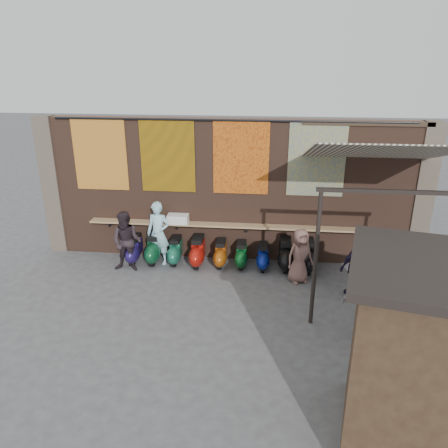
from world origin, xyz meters
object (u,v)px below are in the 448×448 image
(scooter_stool_2, at_px, (176,251))
(shopper_navy, at_px, (356,267))
(scooter_stool_8, at_px, (308,256))
(shopper_tan, at_px, (300,256))
(scooter_stool_4, at_px, (221,254))
(scooter_stool_1, at_px, (154,248))
(diner_left, at_px, (158,233))
(scooter_stool_3, at_px, (198,252))
(scooter_stool_5, at_px, (241,255))
(scooter_stool_6, at_px, (263,257))
(shelf_box, at_px, (178,219))
(scooter_stool_7, at_px, (285,254))
(scooter_stool_0, at_px, (135,249))
(diner_right, at_px, (127,242))
(shopper_grey, at_px, (367,300))

(scooter_stool_2, height_order, shopper_navy, shopper_navy)
(scooter_stool_8, height_order, shopper_tan, shopper_tan)
(scooter_stool_2, height_order, scooter_stool_8, scooter_stool_8)
(scooter_stool_2, height_order, scooter_stool_4, scooter_stool_2)
(scooter_stool_4, distance_m, scooter_stool_8, 2.41)
(scooter_stool_1, distance_m, diner_left, 0.51)
(diner_left, bearing_deg, scooter_stool_8, 9.62)
(scooter_stool_3, bearing_deg, scooter_stool_4, 3.32)
(scooter_stool_5, bearing_deg, scooter_stool_2, 179.17)
(scooter_stool_3, bearing_deg, scooter_stool_6, -0.40)
(shelf_box, relative_size, scooter_stool_6, 0.79)
(scooter_stool_1, height_order, scooter_stool_5, scooter_stool_1)
(scooter_stool_6, xyz_separation_m, scooter_stool_7, (0.61, 0.07, 0.07))
(scooter_stool_3, relative_size, shopper_navy, 0.56)
(scooter_stool_0, xyz_separation_m, diner_left, (0.72, -0.00, 0.52))
(shelf_box, xyz_separation_m, scooter_stool_0, (-1.23, -0.30, -0.86))
(shelf_box, bearing_deg, diner_right, -146.38)
(scooter_stool_5, bearing_deg, scooter_stool_6, -6.12)
(scooter_stool_2, relative_size, scooter_stool_8, 0.88)
(scooter_stool_6, bearing_deg, diner_left, 179.17)
(scooter_stool_1, bearing_deg, shopper_tan, -10.46)
(scooter_stool_4, relative_size, scooter_stool_8, 0.86)
(shelf_box, relative_size, diner_right, 0.35)
(scooter_stool_0, xyz_separation_m, scooter_stool_4, (2.48, 0.01, -0.02))
(scooter_stool_7, distance_m, diner_left, 3.59)
(diner_right, bearing_deg, scooter_stool_7, 8.31)
(scooter_stool_7, relative_size, shopper_navy, 0.57)
(scooter_stool_4, xyz_separation_m, shopper_grey, (3.35, -2.99, 0.50))
(scooter_stool_6, xyz_separation_m, shopper_grey, (2.17, -2.94, 0.51))
(scooter_stool_5, bearing_deg, shopper_grey, -47.28)
(scooter_stool_6, bearing_deg, shopper_tan, -34.83)
(scooter_stool_1, relative_size, diner_right, 0.52)
(scooter_stool_0, height_order, shopper_grey, shopper_grey)
(scooter_stool_1, xyz_separation_m, scooter_stool_5, (2.49, -0.02, -0.07))
(scooter_stool_2, bearing_deg, scooter_stool_1, -179.69)
(shelf_box, height_order, scooter_stool_6, shelf_box)
(scooter_stool_1, distance_m, shopper_grey, 6.09)
(shopper_tan, bearing_deg, shopper_navy, -48.86)
(scooter_stool_2, distance_m, shopper_navy, 4.95)
(scooter_stool_1, xyz_separation_m, diner_left, (0.15, -0.05, 0.49))
(shopper_grey, bearing_deg, diner_right, 15.11)
(scooter_stool_0, distance_m, scooter_stool_7, 4.28)
(scooter_stool_3, height_order, shopper_grey, shopper_grey)
(shelf_box, distance_m, shopper_tan, 3.56)
(scooter_stool_5, bearing_deg, scooter_stool_0, -179.60)
(scooter_stool_7, bearing_deg, shopper_navy, -37.65)
(scooter_stool_8, bearing_deg, scooter_stool_7, 177.27)
(scooter_stool_4, bearing_deg, scooter_stool_7, 0.63)
(shelf_box, relative_size, shopper_navy, 0.38)
(scooter_stool_3, distance_m, diner_left, 1.22)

